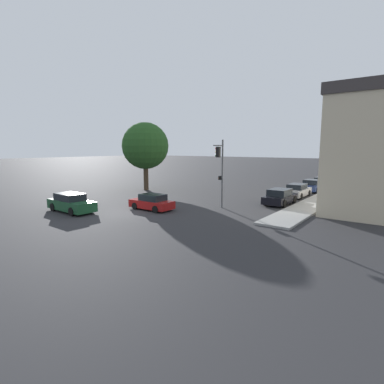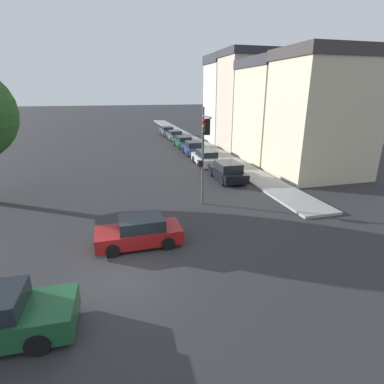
{
  "view_description": "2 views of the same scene",
  "coord_description": "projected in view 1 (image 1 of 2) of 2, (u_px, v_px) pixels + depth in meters",
  "views": [
    {
      "loc": [
        18.82,
        -15.86,
        5.23
      ],
      "look_at": [
        3.71,
        4.34,
        1.54
      ],
      "focal_mm": 28.0,
      "sensor_mm": 36.0,
      "label": 1
    },
    {
      "loc": [
        0.04,
        -10.41,
        6.83
      ],
      "look_at": [
        3.56,
        2.68,
        2.24
      ],
      "focal_mm": 28.0,
      "sensor_mm": 36.0,
      "label": 2
    }
  ],
  "objects": [
    {
      "name": "street_tree",
      "position": [
        145.0,
        146.0,
        37.05
      ],
      "size": [
        5.76,
        5.76,
        8.42
      ],
      "color": "#423323",
      "rests_on": "ground_plane"
    },
    {
      "name": "sidewalk_strip",
      "position": [
        351.0,
        184.0,
        43.7
      ],
      "size": [
        2.52,
        60.0,
        0.16
      ],
      "color": "gray",
      "rests_on": "ground_plane"
    },
    {
      "name": "crossing_car_1",
      "position": [
        152.0,
        202.0,
        25.65
      ],
      "size": [
        3.93,
        1.87,
        1.36
      ],
      "rotation": [
        0.0,
        0.0,
        3.16
      ],
      "color": "maroon",
      "rests_on": "ground_plane"
    },
    {
      "name": "crossing_car_0",
      "position": [
        71.0,
        203.0,
        24.81
      ],
      "size": [
        4.83,
        2.02,
        1.53
      ],
      "rotation": [
        0.0,
        0.0,
        -0.03
      ],
      "color": "#194728",
      "rests_on": "ground_plane"
    },
    {
      "name": "parked_car_2",
      "position": [
        312.0,
        186.0,
        36.47
      ],
      "size": [
        2.07,
        4.05,
        1.47
      ],
      "rotation": [
        0.0,
        0.0,
        1.55
      ],
      "color": "navy",
      "rests_on": "ground_plane"
    },
    {
      "name": "ground_plane",
      "position": [
        124.0,
        213.0,
        24.48
      ],
      "size": [
        300.0,
        300.0,
        0.0
      ],
      "primitive_type": "plane",
      "color": "#28282B"
    },
    {
      "name": "parked_car_3",
      "position": [
        322.0,
        182.0,
        40.33
      ],
      "size": [
        1.97,
        4.47,
        1.39
      ],
      "rotation": [
        0.0,
        0.0,
        1.6
      ],
      "color": "#194728",
      "rests_on": "ground_plane"
    },
    {
      "name": "parked_car_1",
      "position": [
        297.0,
        191.0,
        32.46
      ],
      "size": [
        1.88,
        4.51,
        1.43
      ],
      "rotation": [
        0.0,
        0.0,
        1.57
      ],
      "color": "#B7B7BC",
      "rests_on": "ground_plane"
    },
    {
      "name": "traffic_signal",
      "position": [
        220.0,
        165.0,
        25.83
      ],
      "size": [
        0.56,
        1.6,
        5.96
      ],
      "rotation": [
        0.0,
        0.0,
        3.14
      ],
      "color": "#515456",
      "rests_on": "ground_plane"
    },
    {
      "name": "parked_car_5",
      "position": [
        339.0,
        176.0,
        49.18
      ],
      "size": [
        1.92,
        4.39,
        1.41
      ],
      "rotation": [
        0.0,
        0.0,
        1.59
      ],
      "color": "#4C5156",
      "rests_on": "ground_plane"
    },
    {
      "name": "parked_car_4",
      "position": [
        333.0,
        179.0,
        44.97
      ],
      "size": [
        1.95,
        4.51,
        1.4
      ],
      "rotation": [
        0.0,
        0.0,
        1.6
      ],
      "color": "#4C5156",
      "rests_on": "ground_plane"
    },
    {
      "name": "parked_car_0",
      "position": [
        280.0,
        197.0,
        28.11
      ],
      "size": [
        2.04,
        4.39,
        1.47
      ],
      "rotation": [
        0.0,
        0.0,
        1.56
      ],
      "color": "black",
      "rests_on": "ground_plane"
    }
  ]
}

